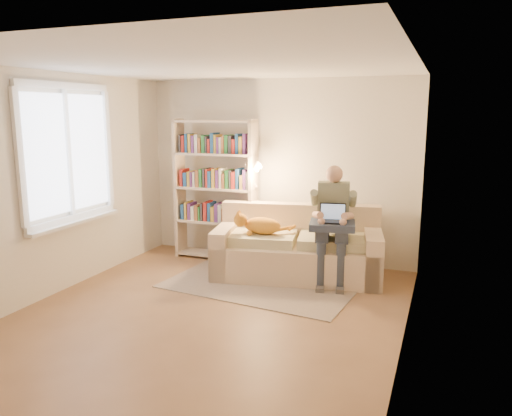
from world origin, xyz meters
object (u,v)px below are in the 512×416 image
at_px(sofa, 298,251).
at_px(person, 333,217).
at_px(cat, 257,225).
at_px(laptop, 332,217).
at_px(bookshelf, 216,183).

height_order(sofa, person, person).
height_order(cat, laptop, laptop).
bearing_deg(person, bookshelf, 155.90).
height_order(person, laptop, person).
distance_m(sofa, laptop, 0.75).
xyz_separation_m(laptop, bookshelf, (-1.84, 0.55, 0.26)).
distance_m(laptop, bookshelf, 1.94).
distance_m(person, cat, 0.98).
relative_size(sofa, laptop, 6.26).
height_order(cat, bookshelf, bookshelf).
xyz_separation_m(sofa, laptop, (0.49, -0.19, 0.54)).
height_order(person, bookshelf, bookshelf).
bearing_deg(cat, laptop, -8.52).
xyz_separation_m(cat, laptop, (0.98, 0.04, 0.17)).
relative_size(cat, bookshelf, 0.36).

